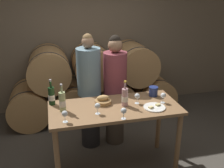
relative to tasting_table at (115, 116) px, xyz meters
The scene contains 17 objects.
ground_plane 0.80m from the tasting_table, ahead, with size 10.00×10.00×0.00m, color #4C473F.
stone_wall_back 2.29m from the tasting_table, 90.00° to the left, with size 10.00×0.12×3.20m.
barrel_stack 1.60m from the tasting_table, 90.00° to the left, with size 3.05×0.86×1.36m.
tasting_table is the anchor object (origin of this frame).
person_left 0.69m from the tasting_table, 108.77° to the left, with size 0.34×0.34×1.74m.
person_right 0.67m from the tasting_table, 75.38° to the left, with size 0.35×0.35×1.71m.
wine_bottle_red 0.84m from the tasting_table, 161.39° to the left, with size 0.08×0.08×0.34m.
wine_bottle_white 0.69m from the tasting_table, behind, with size 0.08×0.08×0.35m.
wine_bottle_rose 0.28m from the tasting_table, ahead, with size 0.08×0.08×0.33m.
blue_crock 0.67m from the tasting_table, 19.09° to the left, with size 0.13×0.13×0.13m.
bread_basket 0.24m from the tasting_table, 136.69° to the left, with size 0.21×0.21×0.12m.
cheese_plate 0.51m from the tasting_table, 17.76° to the right, with size 0.27×0.27×0.04m.
wine_glass_far_left 0.72m from the tasting_table, 158.70° to the right, with size 0.07×0.07×0.14m.
wine_glass_left 0.36m from the tasting_table, 150.56° to the right, with size 0.07×0.07×0.14m.
wine_glass_center 0.40m from the tasting_table, 86.83° to the right, with size 0.07×0.07×0.14m.
wine_glass_right 0.38m from the tasting_table, ahead, with size 0.07×0.07×0.14m.
wine_glass_far_right 0.67m from the tasting_table, ahead, with size 0.07×0.07×0.14m.
Camera 1 is at (-0.74, -2.88, 2.38)m, focal length 42.00 mm.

